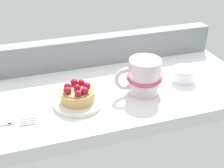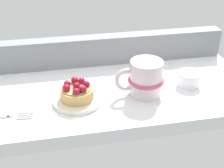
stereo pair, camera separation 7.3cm
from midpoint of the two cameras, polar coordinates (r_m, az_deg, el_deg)
name	(u,v)px [view 1 (the left image)]	position (r cm, az deg, el deg)	size (l,w,h in cm)	color
ground_plane	(95,96)	(79.77, -5.91, -2.36)	(84.62, 35.06, 3.61)	white
window_rail_back	(81,52)	(90.16, -8.24, 5.95)	(82.92, 4.49, 8.61)	gray
dessert_plate	(78,102)	(73.67, -9.29, -3.50)	(11.99, 11.99, 1.17)	silver
raspberry_tart	(78,94)	(72.36, -9.45, -1.89)	(8.14, 8.14, 4.46)	tan
coffee_mug	(143,76)	(75.67, 3.22, 1.37)	(12.74, 9.28, 9.11)	silver
sugar_bowl	(184,74)	(83.54, 11.08, 1.81)	(6.63, 6.63, 3.66)	white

